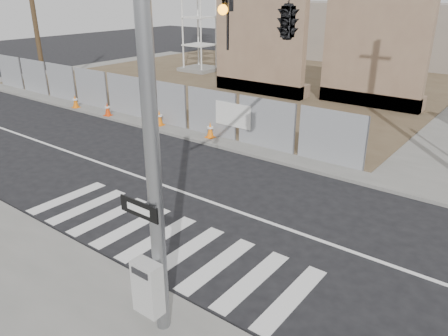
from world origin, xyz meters
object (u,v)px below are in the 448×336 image
Objects in this scene: signal_pole at (249,61)px; traffic_cone_b at (108,109)px; traffic_cone_a at (75,101)px; traffic_cone_d at (210,130)px; traffic_cone_c at (159,118)px.

traffic_cone_b is at bearing 153.99° from signal_pole.
traffic_cone_d is at bearing 2.63° from traffic_cone_a.
signal_pole is 9.49× the size of traffic_cone_c.
traffic_cone_a is 2.70m from traffic_cone_b.
signal_pole is at bearing -34.93° from traffic_cone_c.
traffic_cone_a is 1.02× the size of traffic_cone_b.
traffic_cone_d is (-6.47, 6.68, -4.32)m from signal_pole.
signal_pole reaches higher than traffic_cone_a.
signal_pole is at bearing -45.90° from traffic_cone_d.
traffic_cone_d is at bearing 0.31° from traffic_cone_c.
traffic_cone_c is (3.30, 0.40, 0.02)m from traffic_cone_b.
traffic_cone_c reaches higher than traffic_cone_b.
signal_pole is 17.30m from traffic_cone_a.
traffic_cone_b is 6.38m from traffic_cone_d.
traffic_cone_c is 3.07m from traffic_cone_d.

